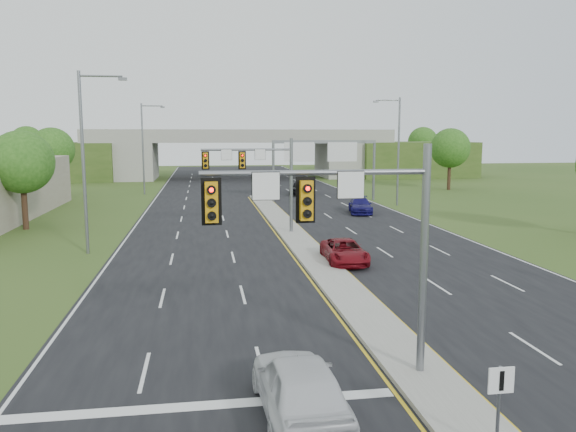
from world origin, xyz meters
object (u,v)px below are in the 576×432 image
at_px(sign_gantry, 323,153).
at_px(car_white, 300,386).
at_px(signal_mast_near, 350,224).
at_px(car_far_a, 344,251).
at_px(keep_right_sign, 500,396).
at_px(car_far_c, 300,188).
at_px(overpass, 240,157).
at_px(signal_mast_far, 260,170).
at_px(car_far_b, 360,205).

relative_size(sign_gantry, car_white, 2.31).
xyz_separation_m(signal_mast_near, car_far_a, (3.76, 15.15, -4.04)).
distance_m(keep_right_sign, car_far_c, 56.51).
height_order(overpass, car_far_c, overpass).
xyz_separation_m(keep_right_sign, overpass, (0.00, 84.53, 2.04)).
height_order(keep_right_sign, car_far_a, keep_right_sign).
bearing_deg(car_white, car_far_a, -109.98).
bearing_deg(keep_right_sign, signal_mast_far, 94.39).
bearing_deg(car_far_a, signal_mast_near, -101.68).
distance_m(signal_mast_far, car_white, 27.26).
bearing_deg(car_white, keep_right_sign, 146.13).
bearing_deg(overpass, signal_mast_near, -91.62).
relative_size(signal_mast_near, car_far_a, 1.47).
bearing_deg(car_far_b, car_far_a, -97.25).
bearing_deg(keep_right_sign, signal_mast_near, 116.94).
bearing_deg(overpass, car_far_c, -79.31).
relative_size(keep_right_sign, car_far_a, 0.46).
relative_size(sign_gantry, overpass, 0.14).
relative_size(overpass, car_far_c, 15.95).
height_order(car_white, car_far_a, car_white).
xyz_separation_m(car_far_a, car_far_c, (3.84, 36.65, 0.19)).
height_order(car_white, car_far_c, same).
bearing_deg(car_far_a, keep_right_sign, -92.10).
bearing_deg(sign_gantry, car_far_a, -99.85).
bearing_deg(car_white, overpass, -94.78).
xyz_separation_m(keep_right_sign, car_far_c, (5.34, 56.25, -0.64)).
height_order(signal_mast_far, car_white, signal_mast_far).
bearing_deg(keep_right_sign, car_far_a, 85.62).
distance_m(sign_gantry, overpass, 35.75).
bearing_deg(car_far_b, sign_gantry, 108.86).
bearing_deg(car_far_c, signal_mast_far, -84.87).
relative_size(signal_mast_far, sign_gantry, 0.60).
bearing_deg(signal_mast_far, overpass, 87.65).
distance_m(keep_right_sign, car_far_a, 19.67).
xyz_separation_m(overpass, car_far_c, (5.34, -28.28, -2.68)).
distance_m(overpass, car_white, 82.14).
relative_size(car_far_b, car_far_c, 0.98).
distance_m(signal_mast_near, car_white, 4.66).
relative_size(overpass, car_far_b, 16.25).
xyz_separation_m(overpass, car_white, (-4.06, -82.00, -2.68)).
xyz_separation_m(sign_gantry, car_white, (-10.74, -46.92, -4.37)).
bearing_deg(overpass, car_white, -92.83).
bearing_deg(keep_right_sign, car_far_c, 84.58).
bearing_deg(car_far_b, signal_mast_near, -95.33).
distance_m(sign_gantry, car_far_a, 30.64).
bearing_deg(keep_right_sign, car_far_b, 78.41).
xyz_separation_m(car_far_a, car_far_b, (6.56, 19.67, 0.05)).
xyz_separation_m(signal_mast_near, sign_gantry, (8.95, 44.99, 0.51)).
relative_size(signal_mast_near, car_far_b, 1.42).
bearing_deg(overpass, sign_gantry, -79.21).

